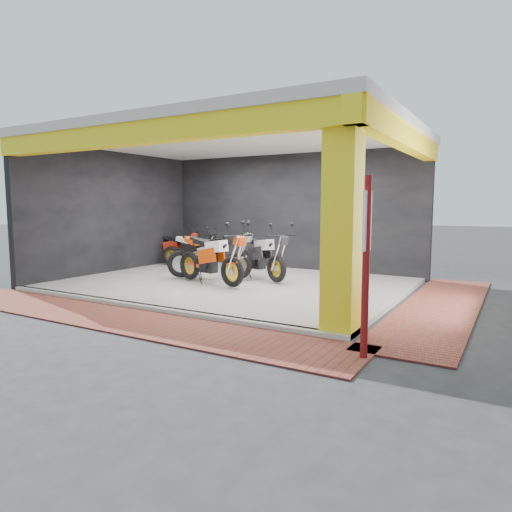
{
  "coord_description": "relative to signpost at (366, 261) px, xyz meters",
  "views": [
    {
      "loc": [
        6.07,
        -7.34,
        2.0
      ],
      "look_at": [
        1.17,
        1.11,
        0.9
      ],
      "focal_mm": 32.0,
      "sensor_mm": 36.0,
      "label": 1
    }
  ],
  "objects": [
    {
      "name": "showroom_floor",
      "position": [
        -4.4,
        3.67,
        -1.25
      ],
      "size": [
        8.0,
        6.0,
        0.1
      ],
      "primitive_type": "cube",
      "color": "silver",
      "rests_on": "ground"
    },
    {
      "name": "moto_row_c",
      "position": [
        -6.54,
        5.51,
        -0.6
      ],
      "size": [
        2.03,
        1.01,
        1.19
      ],
      "primitive_type": null,
      "rotation": [
        0.0,
        0.0,
        0.15
      ],
      "color": "black",
      "rests_on": "showroom_floor"
    },
    {
      "name": "paver_right",
      "position": [
        0.4,
        3.67,
        -1.28
      ],
      "size": [
        1.4,
        7.0,
        0.03
      ],
      "primitive_type": "cube",
      "color": "maroon",
      "rests_on": "ground"
    },
    {
      "name": "floor_kerb",
      "position": [
        -4.4,
        0.65,
        -1.25
      ],
      "size": [
        8.0,
        0.2,
        0.1
      ],
      "primitive_type": "cube",
      "color": "silver",
      "rests_on": "ground"
    },
    {
      "name": "header_beam_front",
      "position": [
        -4.4,
        0.67,
        2.0
      ],
      "size": [
        8.4,
        0.3,
        0.4
      ],
      "primitive_type": "cube",
      "color": "yellow",
      "rests_on": "corner_column"
    },
    {
      "name": "left_wall",
      "position": [
        -8.5,
        3.67,
        0.45
      ],
      "size": [
        0.2,
        6.2,
        3.5
      ],
      "primitive_type": "cube",
      "color": "black",
      "rests_on": "ground"
    },
    {
      "name": "moto_row_d",
      "position": [
        -7.53,
        5.88,
        -0.58
      ],
      "size": [
        2.1,
        1.1,
        1.22
      ],
      "primitive_type": null,
      "rotation": [
        0.0,
        0.0,
        0.19
      ],
      "color": "#B52413",
      "rests_on": "showroom_floor"
    },
    {
      "name": "corner_column",
      "position": [
        -0.65,
        0.92,
        0.45
      ],
      "size": [
        0.5,
        0.5,
        3.5
      ],
      "primitive_type": "cube",
      "color": "yellow",
      "rests_on": "ground"
    },
    {
      "name": "back_wall",
      "position": [
        -4.4,
        6.77,
        0.45
      ],
      "size": [
        8.2,
        0.2,
        3.5
      ],
      "primitive_type": "cube",
      "color": "black",
      "rests_on": "ground"
    },
    {
      "name": "moto_row_a",
      "position": [
        -3.37,
        4.02,
        -0.49
      ],
      "size": [
        2.46,
        1.76,
        1.41
      ],
      "primitive_type": null,
      "rotation": [
        0.0,
        0.0,
        -0.44
      ],
      "color": "black",
      "rests_on": "showroom_floor"
    },
    {
      "name": "header_beam_right",
      "position": [
        -0.4,
        3.67,
        2.0
      ],
      "size": [
        0.3,
        6.4,
        0.4
      ],
      "primitive_type": "cube",
      "color": "yellow",
      "rests_on": "corner_column"
    },
    {
      "name": "moto_hero",
      "position": [
        -3.95,
        2.95,
        -0.47
      ],
      "size": [
        2.53,
        1.41,
        1.46
      ],
      "primitive_type": null,
      "rotation": [
        0.0,
        0.0,
        -0.23
      ],
      "color": "#D63E09",
      "rests_on": "showroom_floor"
    },
    {
      "name": "signpost",
      "position": [
        0.0,
        0.0,
        0.0
      ],
      "size": [
        0.09,
        0.33,
        2.37
      ],
      "rotation": [
        0.0,
        0.0,
        -0.01
      ],
      "color": "maroon",
      "rests_on": "ground"
    },
    {
      "name": "paver_front",
      "position": [
        -4.4,
        -0.13,
        -1.28
      ],
      "size": [
        9.0,
        1.4,
        0.03
      ],
      "primitive_type": "cube",
      "color": "maroon",
      "rests_on": "ground"
    },
    {
      "name": "moto_row_b",
      "position": [
        -4.43,
        3.97,
        -0.47
      ],
      "size": [
        2.53,
        1.63,
        1.45
      ],
      "primitive_type": null,
      "rotation": [
        0.0,
        0.0,
        0.35
      ],
      "color": "#96989D",
      "rests_on": "showroom_floor"
    },
    {
      "name": "ground",
      "position": [
        -4.4,
        1.67,
        -1.3
      ],
      "size": [
        80.0,
        80.0,
        0.0
      ],
      "primitive_type": "plane",
      "color": "#2D2D30",
      "rests_on": "ground"
    },
    {
      "name": "showroom_ceiling",
      "position": [
        -4.4,
        3.67,
        2.3
      ],
      "size": [
        8.4,
        6.4,
        0.2
      ],
      "primitive_type": "cube",
      "color": "beige",
      "rests_on": "corner_column"
    }
  ]
}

